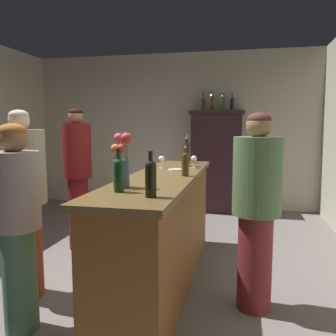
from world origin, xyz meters
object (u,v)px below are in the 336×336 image
object	(u,v)px
wine_bottle_malbec	(185,163)
patron_tall	(23,197)
wine_bottle_syrah	(151,177)
display_bottle_center	(223,102)
wine_glass_front	(162,159)
cheese_plate	(175,170)
bar_counter	(163,229)
display_bottle_midleft	(212,102)
display_bottle_left	(203,103)
wine_bottle_rose	(186,153)
wine_glass_mid	(194,159)
display_bottle_midright	(232,103)
wine_bottle_chardonnay	(187,151)
patron_in_navy	(17,219)
display_cabinet	(216,160)
patron_by_cabinet	(78,173)
bartender	(256,205)
wine_bottle_merlot	(119,173)
flower_arrangement	(121,163)

from	to	relation	value
wine_bottle_malbec	patron_tall	world-z (taller)	patron_tall
wine_bottle_syrah	display_bottle_center	world-z (taller)	display_bottle_center
wine_glass_front	cheese_plate	size ratio (longest dim) A/B	0.87
bar_counter	display_bottle_midleft	xyz separation A→B (m)	(0.18, 2.92, 1.37)
patron_tall	display_bottle_left	bearing A→B (deg)	31.07
wine_bottle_rose	cheese_plate	size ratio (longest dim) A/B	2.13
bar_counter	wine_glass_mid	size ratio (longest dim) A/B	19.75
display_bottle_midright	wine_bottle_rose	bearing A→B (deg)	-100.84
bar_counter	wine_bottle_chardonnay	distance (m)	1.28
wine_glass_front	cheese_plate	xyz separation A→B (m)	(0.18, -0.16, -0.09)
bar_counter	display_bottle_midright	bearing A→B (deg)	80.02
wine_bottle_chardonnay	display_bottle_center	world-z (taller)	display_bottle_center
display_bottle_center	display_bottle_midright	size ratio (longest dim) A/B	1.09
patron_in_navy	display_cabinet	bearing A→B (deg)	31.92
wine_bottle_chardonnay	display_bottle_midright	bearing A→B (deg)	75.70
display_cabinet	wine_bottle_rose	bearing A→B (deg)	-94.52
display_bottle_center	patron_by_cabinet	world-z (taller)	display_bottle_center
display_bottle_left	patron_tall	world-z (taller)	display_bottle_left
wine_bottle_syrah	display_bottle_midright	bearing A→B (deg)	84.68
cheese_plate	patron_by_cabinet	xyz separation A→B (m)	(-1.25, 0.33, -0.11)
display_bottle_midright	patron_tall	world-z (taller)	display_bottle_midright
wine_bottle_malbec	bartender	distance (m)	0.74
display_bottle_midleft	bartender	world-z (taller)	display_bottle_midleft
wine_glass_front	bartender	world-z (taller)	bartender
wine_bottle_malbec	wine_glass_mid	bearing A→B (deg)	90.92
wine_glass_mid	cheese_plate	bearing A→B (deg)	-123.48
wine_bottle_malbec	patron_tall	bearing A→B (deg)	-160.40
wine_bottle_merlot	flower_arrangement	bearing A→B (deg)	103.61
patron_by_cabinet	display_bottle_midleft	bearing A→B (deg)	81.67
cheese_plate	wine_bottle_merlot	bearing A→B (deg)	-96.91
display_cabinet	wine_bottle_merlot	distance (m)	3.81
display_bottle_midleft	bartender	xyz separation A→B (m)	(0.65, -3.21, -1.03)
wine_bottle_chardonnay	patron_in_navy	world-z (taller)	patron_in_navy
patron_in_navy	wine_bottle_malbec	bearing A→B (deg)	0.01
display_cabinet	bartender	size ratio (longest dim) A/B	1.10
wine_bottle_rose	flower_arrangement	bearing A→B (deg)	-99.69
cheese_plate	display_bottle_left	world-z (taller)	display_bottle_left
display_bottle_midleft	wine_bottle_rose	bearing A→B (deg)	-92.12
wine_bottle_malbec	wine_bottle_chardonnay	bearing A→B (deg)	98.24
wine_glass_mid	display_bottle_left	world-z (taller)	display_bottle_left
wine_bottle_rose	patron_in_navy	distance (m)	1.98
patron_in_navy	bartender	size ratio (longest dim) A/B	0.95
display_bottle_left	patron_tall	xyz separation A→B (m)	(-1.14, -3.41, -1.00)
patron_in_navy	wine_bottle_rose	bearing A→B (deg)	19.18
wine_glass_mid	display_bottle_left	xyz separation A→B (m)	(-0.17, 2.31, 0.75)
display_bottle_center	wine_bottle_malbec	bearing A→B (deg)	-92.90
display_bottle_center	bartender	world-z (taller)	display_bottle_center
display_cabinet	wine_glass_mid	world-z (taller)	display_cabinet
wine_bottle_syrah	wine_bottle_malbec	distance (m)	0.97
wine_bottle_rose	display_bottle_midright	bearing A→B (deg)	79.16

